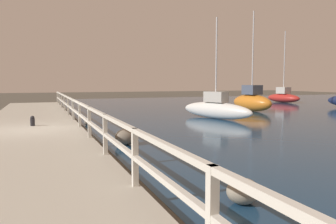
{
  "coord_description": "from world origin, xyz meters",
  "views": [
    {
      "loc": [
        0.35,
        -13.47,
        2.14
      ],
      "look_at": [
        4.32,
        -3.47,
        1.17
      ],
      "focal_mm": 35.0,
      "sensor_mm": 36.0,
      "label": 1
    }
  ],
  "objects_px": {
    "sailboat_red": "(283,97)",
    "sailboat_white": "(216,109)",
    "mooring_bollard": "(32,121)",
    "sailboat_orange": "(252,101)"
  },
  "relations": [
    {
      "from": "sailboat_white",
      "to": "sailboat_orange",
      "type": "bearing_deg",
      "value": 17.43
    },
    {
      "from": "sailboat_white",
      "to": "sailboat_red",
      "type": "relative_size",
      "value": 0.79
    },
    {
      "from": "sailboat_white",
      "to": "mooring_bollard",
      "type": "bearing_deg",
      "value": 176.3
    },
    {
      "from": "mooring_bollard",
      "to": "sailboat_orange",
      "type": "relative_size",
      "value": 0.06
    },
    {
      "from": "mooring_bollard",
      "to": "sailboat_orange",
      "type": "distance_m",
      "value": 16.05
    },
    {
      "from": "sailboat_orange",
      "to": "sailboat_red",
      "type": "relative_size",
      "value": 0.97
    },
    {
      "from": "mooring_bollard",
      "to": "sailboat_red",
      "type": "bearing_deg",
      "value": 28.42
    },
    {
      "from": "mooring_bollard",
      "to": "sailboat_orange",
      "type": "xyz_separation_m",
      "value": [
        15.01,
        5.68,
        0.21
      ]
    },
    {
      "from": "sailboat_red",
      "to": "sailboat_white",
      "type": "bearing_deg",
      "value": -149.58
    },
    {
      "from": "sailboat_orange",
      "to": "sailboat_white",
      "type": "height_order",
      "value": "sailboat_orange"
    }
  ]
}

